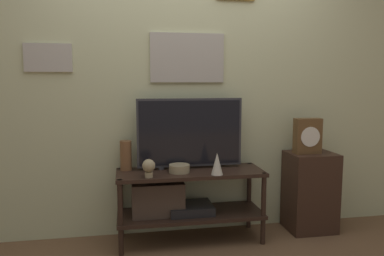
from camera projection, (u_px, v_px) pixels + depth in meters
ground_plane at (196, 253)px, 2.89m from camera, size 12.00×12.00×0.00m
wall_back at (185, 77)px, 3.22m from camera, size 6.40×0.08×2.70m
media_console at (178, 198)px, 3.07m from camera, size 1.20×0.42×0.59m
television at (190, 133)px, 3.12m from camera, size 0.88×0.05×0.59m
vase_tall_ceramic at (126, 155)px, 3.08m from camera, size 0.09×0.09×0.25m
vase_slim_bronze at (217, 164)px, 2.93m from camera, size 0.09×0.09×0.17m
vase_wide_bowl at (179, 168)px, 3.01m from camera, size 0.17×0.17×0.06m
decorative_bust at (149, 167)px, 2.85m from camera, size 0.10×0.10×0.14m
side_table at (310, 191)px, 3.32m from camera, size 0.40×0.34×0.70m
mantel_clock at (308, 136)px, 3.24m from camera, size 0.23×0.11×0.31m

